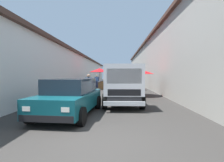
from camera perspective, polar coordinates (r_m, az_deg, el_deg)
name	(u,v)px	position (r m, az deg, el deg)	size (l,w,h in m)	color
ground	(113,90)	(17.32, 0.41, -3.18)	(90.00, 90.00, 0.00)	#33302D
building_left_whitewash	(52,71)	(21.07, -19.90, 3.24)	(49.80, 7.50, 4.10)	silver
building_right_concrete	(178,64)	(20.67, 21.67, 5.49)	(49.80, 7.50, 5.72)	#A39E93
fruit_stall_near_right	(129,73)	(17.49, 5.92, 2.66)	(2.35, 2.35, 2.33)	#9E9EA3
fruit_stall_mid_lane	(137,73)	(12.67, 8.56, 2.62)	(2.60, 2.60, 2.20)	#9E9EA3
fruit_stall_far_right	(100,73)	(18.31, -4.16, 2.88)	(2.31, 2.31, 2.39)	#9E9EA3
hatchback_car	(71,96)	(6.89, -14.04, -5.18)	(4.02, 2.14, 1.45)	#0F4C56
delivery_truck	(123,86)	(8.44, 3.82, -1.72)	(4.94, 2.01, 2.08)	black
vendor_by_crates	(89,85)	(10.75, -8.02, -1.35)	(0.47, 0.51, 1.65)	#232328
vendor_in_shade	(97,80)	(21.22, -5.27, 0.21)	(0.33, 0.60, 1.56)	navy
parked_scooter	(78,87)	(16.35, -11.65, -1.96)	(1.69, 0.32, 1.14)	black
plastic_stool	(138,88)	(15.73, 9.01, -2.56)	(0.30, 0.30, 0.43)	#194CB2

